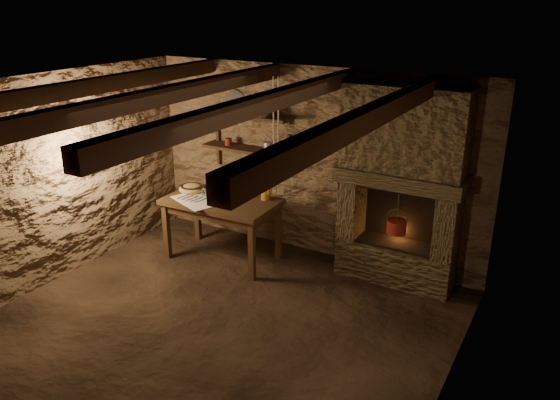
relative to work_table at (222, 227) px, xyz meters
The scene contains 25 objects.
floor 1.56m from the work_table, 55.51° to the right, with size 4.50×4.50×0.00m, color black.
back_wall 1.38m from the work_table, 41.90° to the left, with size 4.50×0.04×2.40m, color #4E3624.
front_wall 3.43m from the work_table, 75.29° to the right, with size 4.50×0.04×2.40m, color #4E3624.
left_wall 2.02m from the work_table, 138.53° to the right, with size 0.04×4.00×2.40m, color #4E3624.
right_wall 3.43m from the work_table, 21.76° to the right, with size 0.04×4.00×2.40m, color #4E3624.
ceiling 2.48m from the work_table, 55.51° to the right, with size 4.50×4.00×0.04m, color black.
beam_far_left 2.34m from the work_table, 117.72° to the right, with size 0.14×3.95×0.16m, color black.
beam_mid_left 2.28m from the work_table, 74.21° to the right, with size 0.14×3.95×0.16m, color black.
beam_mid_right 2.62m from the work_table, 42.51° to the right, with size 0.14×3.95×0.16m, color black.
beam_far_right 3.25m from the work_table, 27.77° to the right, with size 0.14×3.95×0.16m, color black.
shelf_lower 1.06m from the work_table, 90.01° to the left, with size 1.25×0.30×0.04m, color black.
shelf_upper 1.45m from the work_table, 90.01° to the left, with size 1.25×0.30×0.04m, color black.
hearth 2.31m from the work_table, 14.20° to the left, with size 1.43×0.51×2.30m.
work_table is the anchor object (origin of this frame).
linen_cloth 0.45m from the work_table, 148.10° to the right, with size 0.64×0.51×0.01m, color silver.
pewter_cutlery_row 0.47m from the work_table, 144.33° to the right, with size 0.53×0.21×0.01m, color gray, non-canonical shape.
drinking_glasses 0.46m from the work_table, behind, with size 0.21×0.06×0.08m, color silver, non-canonical shape.
stoneware_jug 0.78m from the work_table, 29.90° to the left, with size 0.14×0.14×0.41m.
wooden_bowl 0.65m from the work_table, behind, with size 0.33×0.33×0.12m, color #A18446.
iron_stockpot 1.58m from the work_table, 66.49° to the left, with size 0.27×0.27×0.20m, color #2F2D29.
tin_pan 1.65m from the work_table, 108.84° to the left, with size 0.26×0.26×0.03m, color #979691.
small_kettle 1.17m from the work_table, 61.33° to the left, with size 0.18×0.13×0.19m, color #979691, non-canonical shape.
rusty_tin 1.15m from the work_table, 115.72° to the left, with size 0.09×0.09×0.09m, color #5A1912.
red_pot 2.17m from the work_table, 12.94° to the left, with size 0.26×0.26×0.54m.
hanging_ropes 1.65m from the work_table, 11.76° to the right, with size 0.08×0.08×1.20m, color beige, non-canonical shape.
Camera 1 is at (2.94, -3.91, 3.17)m, focal length 35.00 mm.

